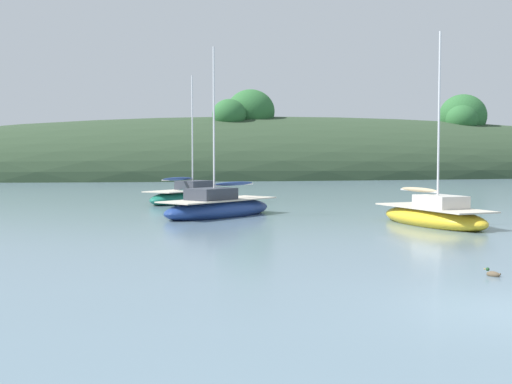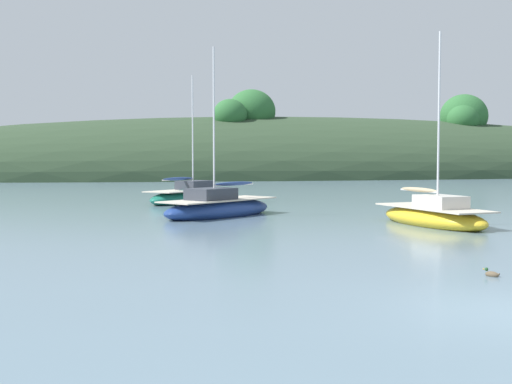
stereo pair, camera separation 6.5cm
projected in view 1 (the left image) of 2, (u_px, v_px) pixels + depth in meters
The scene contains 5 objects.
far_shoreline_hill at pixel (316, 176), 97.30m from camera, with size 150.00×36.00×21.76m.
sailboat_teal_outer at pixel (218, 208), 31.12m from camera, with size 7.07×6.10×8.51m.
sailboat_blue_center at pixel (433, 216), 27.04m from camera, with size 2.97×6.64×8.40m.
sailboat_grey_yawl at pixel (190, 196), 40.41m from camera, with size 6.74×6.51×8.39m.
duck_straggler at pixel (493, 274), 15.41m from camera, with size 0.32×0.40×0.24m.
Camera 1 is at (-7.54, -10.11, 2.90)m, focal length 44.33 mm.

